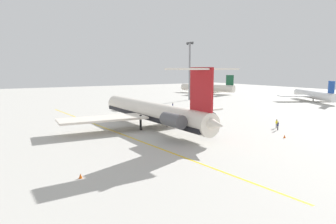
{
  "coord_description": "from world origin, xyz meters",
  "views": [
    {
      "loc": [
        54.13,
        -21.11,
        11.94
      ],
      "look_at": [
        0.31,
        11.17,
        2.87
      ],
      "focal_mm": 31.93,
      "sensor_mm": 36.0,
      "label": 1
    }
  ],
  "objects_px": {
    "main_jetliner": "(154,112)",
    "airliner_far_left": "(205,88)",
    "ground_crew_portside": "(278,125)",
    "safety_cone_wingtip": "(285,136)",
    "safety_cone_nose": "(81,176)",
    "ground_crew_near_tail": "(154,107)",
    "airliner_mid_left": "(312,95)",
    "ground_crew_near_nose": "(277,122)",
    "ground_crew_starboard": "(173,105)",
    "light_mast": "(190,68)"
  },
  "relations": [
    {
      "from": "airliner_far_left",
      "to": "light_mast",
      "type": "distance_m",
      "value": 36.21
    },
    {
      "from": "airliner_far_left",
      "to": "ground_crew_near_nose",
      "type": "xyz_separation_m",
      "value": [
        77.97,
        -42.64,
        -1.56
      ]
    },
    {
      "from": "ground_crew_near_nose",
      "to": "ground_crew_portside",
      "type": "relative_size",
      "value": 1.02
    },
    {
      "from": "safety_cone_nose",
      "to": "safety_cone_wingtip",
      "type": "relative_size",
      "value": 1.0
    },
    {
      "from": "safety_cone_nose",
      "to": "safety_cone_wingtip",
      "type": "xyz_separation_m",
      "value": [
        -1.26,
        35.76,
        0.0
      ]
    },
    {
      "from": "main_jetliner",
      "to": "safety_cone_wingtip",
      "type": "distance_m",
      "value": 24.96
    },
    {
      "from": "main_jetliner",
      "to": "airliner_far_left",
      "type": "bearing_deg",
      "value": -46.57
    },
    {
      "from": "main_jetliner",
      "to": "ground_crew_portside",
      "type": "xyz_separation_m",
      "value": [
        14.29,
        19.94,
        -2.23
      ]
    },
    {
      "from": "main_jetliner",
      "to": "ground_crew_near_tail",
      "type": "xyz_separation_m",
      "value": [
        -22.53,
        12.08,
        -2.18
      ]
    },
    {
      "from": "airliner_mid_left",
      "to": "ground_crew_near_nose",
      "type": "relative_size",
      "value": 14.22
    },
    {
      "from": "ground_crew_portside",
      "to": "airliner_far_left",
      "type": "bearing_deg",
      "value": 77.92
    },
    {
      "from": "airliner_mid_left",
      "to": "safety_cone_nose",
      "type": "bearing_deg",
      "value": 138.39
    },
    {
      "from": "airliner_far_left",
      "to": "airliner_mid_left",
      "type": "relative_size",
      "value": 1.17
    },
    {
      "from": "ground_crew_starboard",
      "to": "safety_cone_wingtip",
      "type": "distance_m",
      "value": 43.56
    },
    {
      "from": "ground_crew_near_nose",
      "to": "ground_crew_portside",
      "type": "bearing_deg",
      "value": 4.11
    },
    {
      "from": "airliner_far_left",
      "to": "ground_crew_portside",
      "type": "relative_size",
      "value": 16.96
    },
    {
      "from": "ground_crew_near_tail",
      "to": "ground_crew_starboard",
      "type": "distance_m",
      "value": 7.35
    },
    {
      "from": "main_jetliner",
      "to": "ground_crew_portside",
      "type": "height_order",
      "value": "main_jetliner"
    },
    {
      "from": "main_jetliner",
      "to": "safety_cone_nose",
      "type": "bearing_deg",
      "value": 133.34
    },
    {
      "from": "safety_cone_nose",
      "to": "light_mast",
      "type": "distance_m",
      "value": 86.64
    },
    {
      "from": "safety_cone_wingtip",
      "to": "ground_crew_portside",
      "type": "bearing_deg",
      "value": 138.38
    },
    {
      "from": "main_jetliner",
      "to": "light_mast",
      "type": "xyz_separation_m",
      "value": [
        -42.07,
        38.14,
        8.86
      ]
    },
    {
      "from": "airliner_far_left",
      "to": "safety_cone_nose",
      "type": "height_order",
      "value": "airliner_far_left"
    },
    {
      "from": "safety_cone_wingtip",
      "to": "safety_cone_nose",
      "type": "bearing_deg",
      "value": -87.98
    },
    {
      "from": "safety_cone_wingtip",
      "to": "airliner_far_left",
      "type": "bearing_deg",
      "value": 150.05
    },
    {
      "from": "airliner_mid_left",
      "to": "airliner_far_left",
      "type": "bearing_deg",
      "value": 41.02
    },
    {
      "from": "airliner_far_left",
      "to": "safety_cone_nose",
      "type": "distance_m",
      "value": 120.67
    },
    {
      "from": "ground_crew_near_nose",
      "to": "safety_cone_wingtip",
      "type": "relative_size",
      "value": 3.21
    },
    {
      "from": "safety_cone_wingtip",
      "to": "airliner_mid_left",
      "type": "bearing_deg",
      "value": 119.9
    },
    {
      "from": "airliner_far_left",
      "to": "airliner_mid_left",
      "type": "height_order",
      "value": "airliner_far_left"
    },
    {
      "from": "airliner_mid_left",
      "to": "safety_cone_wingtip",
      "type": "xyz_separation_m",
      "value": [
        34.8,
        -60.52,
        -2.07
      ]
    },
    {
      "from": "airliner_far_left",
      "to": "ground_crew_portside",
      "type": "bearing_deg",
      "value": 128.97
    },
    {
      "from": "ground_crew_portside",
      "to": "safety_cone_wingtip",
      "type": "relative_size",
      "value": 3.16
    },
    {
      "from": "ground_crew_portside",
      "to": "safety_cone_wingtip",
      "type": "distance_m",
      "value": 6.92
    },
    {
      "from": "safety_cone_nose",
      "to": "light_mast",
      "type": "xyz_separation_m",
      "value": [
        -62.75,
        58.54,
        11.91
      ]
    },
    {
      "from": "safety_cone_wingtip",
      "to": "ground_crew_near_nose",
      "type": "bearing_deg",
      "value": 137.59
    },
    {
      "from": "airliner_far_left",
      "to": "ground_crew_near_nose",
      "type": "bearing_deg",
      "value": 129.37
    },
    {
      "from": "airliner_far_left",
      "to": "ground_crew_starboard",
      "type": "xyz_separation_m",
      "value": [
        41.38,
        -44.92,
        -1.58
      ]
    },
    {
      "from": "main_jetliner",
      "to": "safety_cone_nose",
      "type": "distance_m",
      "value": 29.21
    },
    {
      "from": "main_jetliner",
      "to": "airliner_mid_left",
      "type": "xyz_separation_m",
      "value": [
        -15.38,
        75.9,
        -0.99
      ]
    },
    {
      "from": "main_jetliner",
      "to": "ground_crew_near_tail",
      "type": "bearing_deg",
      "value": -30.28
    },
    {
      "from": "airliner_mid_left",
      "to": "safety_cone_nose",
      "type": "height_order",
      "value": "airliner_mid_left"
    },
    {
      "from": "ground_crew_portside",
      "to": "light_mast",
      "type": "relative_size",
      "value": 0.08
    },
    {
      "from": "ground_crew_near_tail",
      "to": "ground_crew_portside",
      "type": "relative_size",
      "value": 1.04
    },
    {
      "from": "airliner_mid_left",
      "to": "safety_cone_wingtip",
      "type": "bearing_deg",
      "value": 147.75
    },
    {
      "from": "ground_crew_near_nose",
      "to": "safety_cone_nose",
      "type": "distance_m",
      "value": 42.74
    },
    {
      "from": "airliner_far_left",
      "to": "ground_crew_starboard",
      "type": "distance_m",
      "value": 61.09
    },
    {
      "from": "main_jetliner",
      "to": "ground_crew_starboard",
      "type": "distance_m",
      "value": 30.84
    },
    {
      "from": "ground_crew_portside",
      "to": "ground_crew_near_tail",
      "type": "bearing_deg",
      "value": 119.05
    },
    {
      "from": "light_mast",
      "to": "main_jetliner",
      "type": "bearing_deg",
      "value": -42.2
    }
  ]
}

